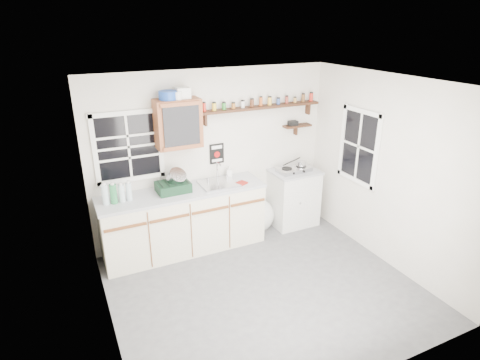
# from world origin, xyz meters

# --- Properties ---
(room) EXTENTS (3.64, 3.24, 2.54)m
(room) POSITION_xyz_m (0.00, 0.00, 1.25)
(room) COLOR #48484A
(room) RESTS_ON ground
(main_cabinet) EXTENTS (2.31, 0.63, 0.92)m
(main_cabinet) POSITION_xyz_m (-0.58, 1.30, 0.46)
(main_cabinet) COLOR beige
(main_cabinet) RESTS_ON floor
(right_cabinet) EXTENTS (0.73, 0.57, 0.91)m
(right_cabinet) POSITION_xyz_m (1.25, 1.32, 0.46)
(right_cabinet) COLOR #BABAB3
(right_cabinet) RESTS_ON floor
(sink) EXTENTS (0.52, 0.44, 0.29)m
(sink) POSITION_xyz_m (-0.05, 1.30, 0.93)
(sink) COLOR #B2B2B7
(sink) RESTS_ON main_cabinet
(upper_cabinet) EXTENTS (0.60, 0.32, 0.65)m
(upper_cabinet) POSITION_xyz_m (-0.55, 1.44, 1.82)
(upper_cabinet) COLOR brown
(upper_cabinet) RESTS_ON wall_back
(upper_cabinet_clutter) EXTENTS (0.41, 0.24, 0.14)m
(upper_cabinet_clutter) POSITION_xyz_m (-0.58, 1.44, 2.21)
(upper_cabinet_clutter) COLOR #1841A1
(upper_cabinet_clutter) RESTS_ON upper_cabinet
(spice_shelf) EXTENTS (1.91, 0.18, 0.35)m
(spice_shelf) POSITION_xyz_m (0.72, 1.51, 1.93)
(spice_shelf) COLOR black
(spice_shelf) RESTS_ON wall_back
(secondary_shelf) EXTENTS (0.45, 0.16, 0.24)m
(secondary_shelf) POSITION_xyz_m (1.36, 1.52, 1.58)
(secondary_shelf) COLOR black
(secondary_shelf) RESTS_ON wall_back
(warning_sign) EXTENTS (0.22, 0.02, 0.30)m
(warning_sign) POSITION_xyz_m (0.05, 1.59, 1.28)
(warning_sign) COLOR black
(warning_sign) RESTS_ON wall_back
(window_back) EXTENTS (0.93, 0.03, 0.98)m
(window_back) POSITION_xyz_m (-1.20, 1.59, 1.55)
(window_back) COLOR black
(window_back) RESTS_ON wall_back
(window_right) EXTENTS (0.03, 0.78, 1.08)m
(window_right) POSITION_xyz_m (1.79, 0.55, 1.45)
(window_right) COLOR black
(window_right) RESTS_ON wall_back
(water_bottles) EXTENTS (0.37, 0.10, 0.30)m
(water_bottles) POSITION_xyz_m (-1.47, 1.29, 1.05)
(water_bottles) COLOR silver
(water_bottles) RESTS_ON main_cabinet
(dish_rack) EXTENTS (0.45, 0.35, 0.33)m
(dish_rack) POSITION_xyz_m (-0.69, 1.33, 1.03)
(dish_rack) COLOR black
(dish_rack) RESTS_ON main_cabinet
(soap_bottle) EXTENTS (0.10, 0.10, 0.18)m
(soap_bottle) POSITION_xyz_m (0.21, 1.50, 1.01)
(soap_bottle) COLOR white
(soap_bottle) RESTS_ON main_cabinet
(rag) EXTENTS (0.18, 0.17, 0.02)m
(rag) POSITION_xyz_m (0.26, 1.18, 0.93)
(rag) COLOR maroon
(rag) RESTS_ON main_cabinet
(hotplate) EXTENTS (0.54, 0.31, 0.08)m
(hotplate) POSITION_xyz_m (1.22, 1.31, 0.94)
(hotplate) COLOR #B2B2B7
(hotplate) RESTS_ON right_cabinet
(saucepan) EXTENTS (0.34, 0.19, 0.15)m
(saucepan) POSITION_xyz_m (1.34, 1.31, 1.02)
(saucepan) COLOR #B2B2B7
(saucepan) RESTS_ON hotplate
(trash_bag) EXTENTS (0.47, 0.42, 0.53)m
(trash_bag) POSITION_xyz_m (0.66, 1.40, 0.23)
(trash_bag) COLOR silver
(trash_bag) RESTS_ON floor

